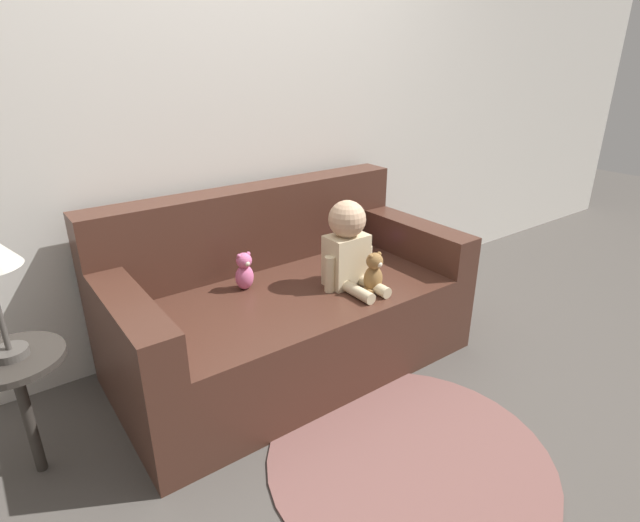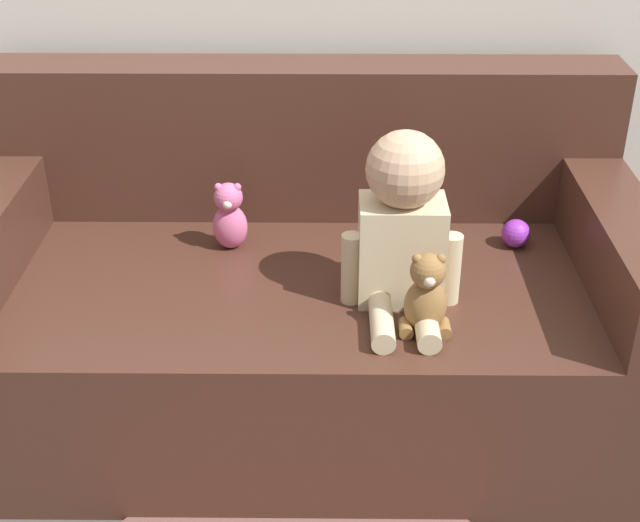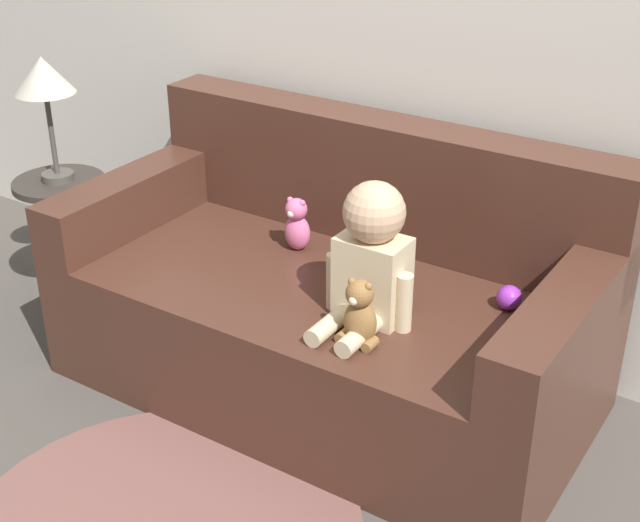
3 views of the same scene
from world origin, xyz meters
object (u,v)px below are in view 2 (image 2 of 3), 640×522
object	(u,v)px
person_baby	(403,226)
plush_toy_side	(230,216)
couch	(302,300)
teddy_bear_brown	(426,296)
toy_ball	(516,233)

from	to	relation	value
person_baby	plush_toy_side	world-z (taller)	person_baby
couch	teddy_bear_brown	world-z (taller)	couch
couch	plush_toy_side	distance (m)	0.30
couch	toy_ball	size ratio (longest dim) A/B	22.74
person_baby	plush_toy_side	xyz separation A→B (m)	(-0.43, 0.25, -0.11)
toy_ball	plush_toy_side	bearing A→B (deg)	-178.80
toy_ball	teddy_bear_brown	bearing A→B (deg)	-124.54
person_baby	toy_ball	bearing A→B (deg)	39.55
couch	person_baby	size ratio (longest dim) A/B	4.07
couch	toy_ball	world-z (taller)	couch
teddy_bear_brown	plush_toy_side	bearing A→B (deg)	140.72
person_baby	teddy_bear_brown	world-z (taller)	person_baby
toy_ball	person_baby	bearing A→B (deg)	-140.45
couch	person_baby	xyz separation A→B (m)	(0.24, -0.19, 0.33)
person_baby	teddy_bear_brown	distance (m)	0.18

